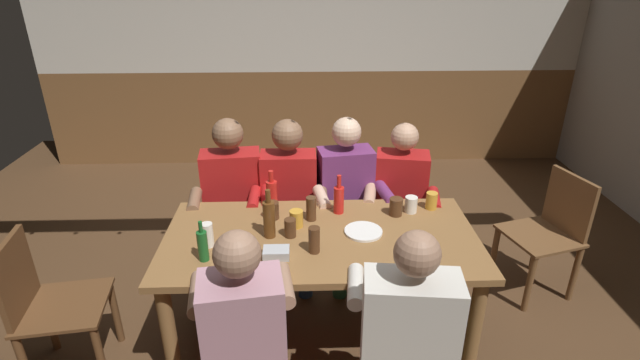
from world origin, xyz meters
The scene contains 27 objects.
ground_plane centered at (0.00, 0.00, 0.00)m, with size 7.14×7.14×0.00m, color #4C331E.
back_wall_upper centered at (0.00, 2.80, 1.77)m, with size 5.95×0.12×1.41m, color beige.
back_wall_wainscot centered at (0.00, 2.80, 0.53)m, with size 5.95×0.12×1.07m, color brown.
dining_table centered at (0.00, -0.19, 0.65)m, with size 1.81×0.90×0.75m.
person_0 centered at (-0.60, 0.49, 0.68)m, with size 0.58×0.55×1.22m.
person_1 centered at (-0.20, 0.49, 0.67)m, with size 0.53×0.50×1.21m.
person_2 centered at (0.21, 0.49, 0.67)m, with size 0.56×0.56×1.22m.
person_3 centered at (0.59, 0.47, 0.65)m, with size 0.55×0.58×1.18m.
person_4 centered at (-0.37, -0.87, 0.67)m, with size 0.53×0.58×1.23m.
person_5 centered at (0.37, -0.87, 0.67)m, with size 0.58×0.55×1.21m.
chair_empty_near_right centered at (1.62, 0.27, 0.48)m, with size 0.54×0.54×0.88m.
chair_empty_near_left centered at (-1.51, -0.40, 0.48)m, with size 0.50×0.50×0.88m.
condiment_caddy centered at (-0.25, -0.40, 0.77)m, with size 0.14×0.10×0.05m, color #B2B7BC.
plate_0 centered at (0.25, -0.16, 0.76)m, with size 0.22×0.22×0.01m, color white.
bottle_0 centered at (0.12, 0.09, 0.85)m, with size 0.06×0.06×0.25m.
bottle_1 centered at (-0.30, 0.18, 0.85)m, with size 0.07×0.07×0.25m.
bottle_2 centered at (-0.63, -0.41, 0.84)m, with size 0.05×0.05×0.23m.
bottle_3 centered at (-0.29, -0.18, 0.87)m, with size 0.07×0.07×0.30m.
pint_glass_0 centered at (-0.17, -0.19, 0.80)m, with size 0.07×0.07×0.11m, color #4C2D19.
pint_glass_1 centered at (-0.04, -0.35, 0.82)m, with size 0.06×0.06×0.15m, color #4C2D19.
pint_glass_2 centered at (0.57, 0.08, 0.80)m, with size 0.08×0.08×0.10m, color white.
pint_glass_3 centered at (0.71, 0.12, 0.80)m, with size 0.07×0.07×0.11m, color gold.
pint_glass_4 centered at (-0.14, -0.08, 0.80)m, with size 0.08×0.08×0.10m, color gold.
pint_glass_5 centered at (-0.05, 0.00, 0.83)m, with size 0.06×0.06×0.15m, color #4C2D19.
pint_glass_6 centered at (-0.63, -0.27, 0.82)m, with size 0.06×0.06×0.14m, color white.
pint_glass_7 centered at (-0.29, 0.03, 0.80)m, with size 0.08×0.08×0.11m, color #4C2D19.
pint_glass_8 centered at (0.47, 0.04, 0.81)m, with size 0.08×0.08×0.11m, color #4C2D19.
Camera 1 is at (-0.09, -2.54, 2.19)m, focal length 26.75 mm.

